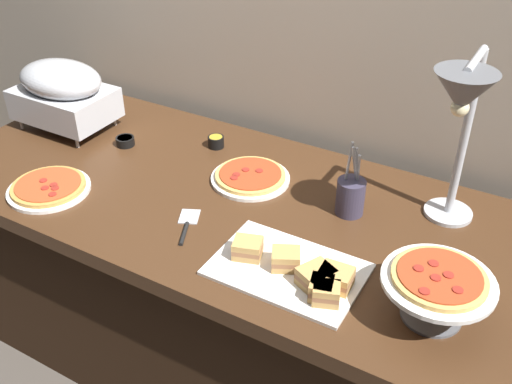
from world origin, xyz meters
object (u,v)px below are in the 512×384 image
at_px(heat_lamp, 462,108).
at_px(sandwich_platter, 297,271).
at_px(pizza_plate_front, 49,188).
at_px(sauce_cup_far, 125,141).
at_px(utensil_holder, 351,195).
at_px(serving_spatula, 187,225).
at_px(sauce_cup_near, 216,141).
at_px(pizza_plate_raised_stand, 438,284).
at_px(pizza_plate_center, 250,177).
at_px(chafing_dish, 63,91).

relative_size(heat_lamp, sandwich_platter, 1.33).
distance_m(pizza_plate_front, sauce_cup_far, 0.35).
xyz_separation_m(utensil_holder, serving_spatula, (-0.38, -0.29, -0.06)).
relative_size(sandwich_platter, sauce_cup_near, 6.84).
height_order(heat_lamp, sauce_cup_far, heat_lamp).
bearing_deg(pizza_plate_front, pizza_plate_raised_stand, 3.11).
bearing_deg(pizza_plate_center, pizza_plate_raised_stand, -24.27).
xyz_separation_m(pizza_plate_raised_stand, sauce_cup_far, (-1.18, 0.28, -0.09)).
bearing_deg(sauce_cup_far, pizza_plate_raised_stand, -13.58).
xyz_separation_m(pizza_plate_center, serving_spatula, (-0.04, -0.30, -0.01)).
xyz_separation_m(sandwich_platter, serving_spatula, (-0.37, 0.04, -0.02)).
distance_m(heat_lamp, serving_spatula, 0.80).
relative_size(pizza_plate_raised_stand, sauce_cup_near, 4.59).
bearing_deg(pizza_plate_center, utensil_holder, -0.98).
bearing_deg(utensil_holder, pizza_plate_front, -157.02).
relative_size(pizza_plate_center, serving_spatula, 1.51).
height_order(chafing_dish, utensil_holder, chafing_dish).
relative_size(chafing_dish, serving_spatula, 2.07).
distance_m(heat_lamp, sandwich_platter, 0.57).
distance_m(chafing_dish, utensil_holder, 1.12).
xyz_separation_m(chafing_dish, pizza_plate_center, (0.78, 0.01, -0.13)).
bearing_deg(pizza_plate_front, sauce_cup_near, 59.24).
height_order(heat_lamp, pizza_plate_raised_stand, heat_lamp).
bearing_deg(serving_spatula, utensil_holder, 37.85).
height_order(pizza_plate_front, sauce_cup_far, same).
bearing_deg(pizza_plate_raised_stand, utensil_holder, 138.02).
xyz_separation_m(chafing_dish, heat_lamp, (1.38, 0.01, 0.26)).
bearing_deg(chafing_dish, sauce_cup_far, -1.08).
bearing_deg(sauce_cup_far, heat_lamp, 0.54).
xyz_separation_m(pizza_plate_front, serving_spatula, (0.48, 0.07, -0.01)).
height_order(sandwich_platter, utensil_holder, utensil_holder).
relative_size(heat_lamp, pizza_plate_front, 2.02).
distance_m(pizza_plate_center, sandwich_platter, 0.48).
height_order(pizza_plate_raised_stand, sauce_cup_near, pizza_plate_raised_stand).
bearing_deg(serving_spatula, pizza_plate_center, 83.25).
bearing_deg(heat_lamp, chafing_dish, -179.78).
xyz_separation_m(chafing_dish, sauce_cup_near, (0.56, 0.14, -0.12)).
bearing_deg(pizza_plate_raised_stand, sandwich_platter, -173.55).
distance_m(pizza_plate_center, sauce_cup_near, 0.25).
bearing_deg(serving_spatula, sandwich_platter, -6.41).
xyz_separation_m(pizza_plate_front, sandwich_platter, (0.85, 0.03, 0.01)).
bearing_deg(sauce_cup_far, utensil_holder, 0.97).
distance_m(heat_lamp, utensil_holder, 0.43).
distance_m(sandwich_platter, utensil_holder, 0.34).
bearing_deg(utensil_holder, sandwich_platter, -90.65).
distance_m(chafing_dish, serving_spatula, 0.81).
bearing_deg(sauce_cup_far, pizza_plate_front, -91.94).
relative_size(pizza_plate_center, sauce_cup_near, 4.47).
xyz_separation_m(pizza_plate_front, utensil_holder, (0.86, 0.36, 0.05)).
bearing_deg(pizza_plate_raised_stand, serving_spatula, 179.66).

